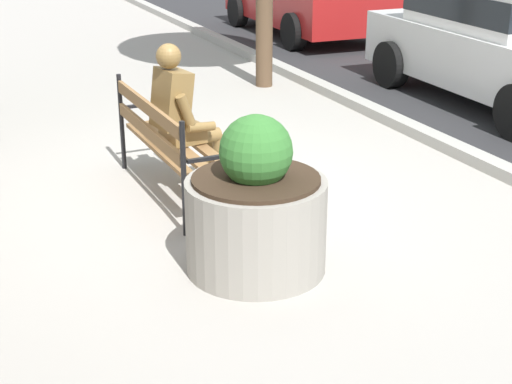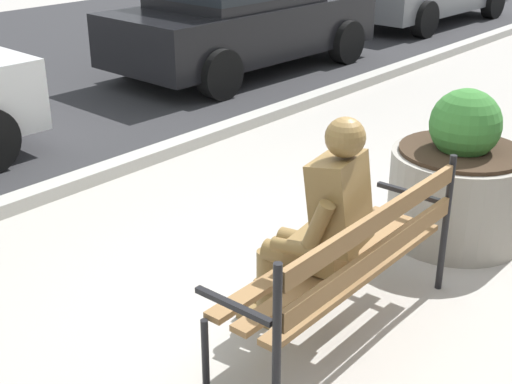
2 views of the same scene
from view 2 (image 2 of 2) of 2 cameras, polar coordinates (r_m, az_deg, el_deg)
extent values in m
plane|color=#ADA8A0|center=(4.46, 5.54, -10.33)|extent=(80.00, 80.00, 0.00)
cube|color=#B2AFA8|center=(6.34, -16.14, 0.18)|extent=(60.00, 0.20, 0.12)
cube|color=olive|center=(4.05, 8.45, -6.80)|extent=(1.70, 0.15, 0.04)
cube|color=olive|center=(4.13, 6.32, -6.02)|extent=(1.70, 0.15, 0.04)
cube|color=olive|center=(4.21, 4.29, -5.27)|extent=(1.70, 0.15, 0.04)
cube|color=olive|center=(3.92, 9.71, -5.06)|extent=(1.70, 0.08, 0.11)
cube|color=olive|center=(3.83, 9.94, -2.17)|extent=(1.70, 0.08, 0.11)
cylinder|color=black|center=(3.78, -4.12, -13.15)|extent=(0.04, 0.04, 0.45)
cylinder|color=black|center=(3.38, 1.69, -12.83)|extent=(0.04, 0.04, 0.95)
cube|color=black|center=(3.44, -1.87, -9.18)|extent=(0.05, 0.48, 0.03)
cylinder|color=black|center=(4.99, 9.95, -3.64)|extent=(0.04, 0.04, 0.45)
cylinder|color=black|center=(4.70, 15.10, -2.54)|extent=(0.04, 0.04, 0.95)
cube|color=black|center=(4.74, 12.36, -0.07)|extent=(0.05, 0.48, 0.03)
cube|color=olive|center=(4.07, 5.34, -4.65)|extent=(0.39, 0.37, 0.16)
cube|color=olive|center=(3.89, 6.83, -0.85)|extent=(0.40, 0.35, 0.55)
sphere|color=olive|center=(3.75, 7.24, 4.41)|extent=(0.22, 0.22, 0.22)
cylinder|color=olive|center=(3.74, 5.08, -2.68)|extent=(0.12, 0.19, 0.29)
cylinder|color=olive|center=(3.87, 3.07, -4.52)|extent=(0.12, 0.28, 0.10)
cylinder|color=olive|center=(4.10, 7.85, -0.34)|extent=(0.12, 0.19, 0.29)
cylinder|color=olive|center=(4.23, 6.05, -2.00)|extent=(0.12, 0.28, 0.10)
cylinder|color=olive|center=(4.07, 2.98, -5.19)|extent=(0.19, 0.38, 0.14)
cylinder|color=olive|center=(4.29, 0.77, -7.75)|extent=(0.11, 0.11, 0.50)
cube|color=olive|center=(4.43, 0.08, -9.92)|extent=(0.15, 0.26, 0.07)
cylinder|color=olive|center=(4.22, 4.16, -4.17)|extent=(0.19, 0.38, 0.14)
cylinder|color=olive|center=(4.42, 1.97, -6.71)|extent=(0.11, 0.11, 0.50)
cube|color=olive|center=(4.56, 1.27, -8.85)|extent=(0.15, 0.26, 0.07)
cube|color=olive|center=(4.65, 1.66, -7.51)|extent=(0.31, 0.22, 0.16)
cylinder|color=gray|center=(5.49, 15.93, -0.28)|extent=(1.02, 1.02, 0.68)
cylinder|color=#38281C|center=(5.36, 16.35, 3.20)|extent=(0.91, 0.91, 0.03)
sphere|color=#387A33|center=(5.30, 16.61, 5.28)|extent=(0.52, 0.52, 0.52)
cube|color=black|center=(10.33, -0.98, 13.18)|extent=(4.14, 1.81, 0.70)
cylinder|color=black|center=(11.91, 0.52, 13.16)|extent=(0.65, 0.24, 0.64)
cylinder|color=black|center=(10.86, 7.33, 11.95)|extent=(0.65, 0.24, 0.64)
cylinder|color=black|center=(10.13, -9.84, 10.96)|extent=(0.65, 0.24, 0.64)
cylinder|color=black|center=(8.88, -2.95, 9.50)|extent=(0.65, 0.24, 0.64)
cylinder|color=black|center=(15.38, 18.65, 14.36)|extent=(0.65, 0.24, 0.64)
cylinder|color=black|center=(13.93, 7.28, 14.51)|extent=(0.65, 0.24, 0.64)
cylinder|color=black|center=(13.03, 13.50, 13.45)|extent=(0.65, 0.24, 0.64)
camera|label=1|loc=(9.26, 43.81, 18.25)|focal=54.08mm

